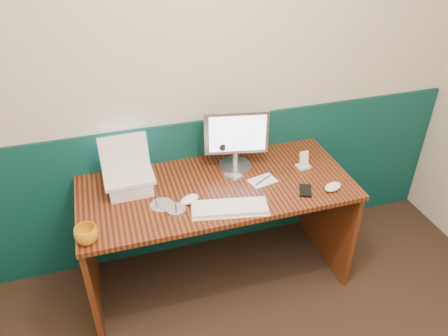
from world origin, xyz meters
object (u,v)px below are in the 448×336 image
object	(u,v)px
desk	(217,234)
monitor	(235,140)
keyboard	(230,208)
mug	(86,235)
camcorder	(220,150)
laptop	(126,161)

from	to	relation	value
desk	monitor	bearing A→B (deg)	44.25
desk	keyboard	distance (m)	0.45
keyboard	mug	size ratio (longest dim) A/B	3.54
mug	camcorder	world-z (taller)	camcorder
desk	keyboard	xyz separation A→B (m)	(0.01, -0.24, 0.39)
keyboard	mug	distance (m)	0.75
mug	camcorder	bearing A→B (deg)	30.64
desk	camcorder	size ratio (longest dim) A/B	7.80
desk	keyboard	size ratio (longest dim) A/B	3.92
laptop	mug	xyz separation A→B (m)	(-0.25, -0.37, -0.15)
keyboard	camcorder	xyz separation A→B (m)	(0.08, 0.45, 0.09)
monitor	laptop	bearing A→B (deg)	-163.88
keyboard	camcorder	bearing A→B (deg)	91.40
laptop	mug	bearing A→B (deg)	-125.25
monitor	mug	world-z (taller)	monitor
laptop	mug	distance (m)	0.48
desk	mug	size ratio (longest dim) A/B	13.86
desk	laptop	xyz separation A→B (m)	(-0.49, 0.10, 0.57)
keyboard	desk	bearing A→B (deg)	102.40
mug	laptop	bearing A→B (deg)	55.79
monitor	keyboard	xyz separation A→B (m)	(-0.16, -0.40, -0.18)
monitor	camcorder	distance (m)	0.13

